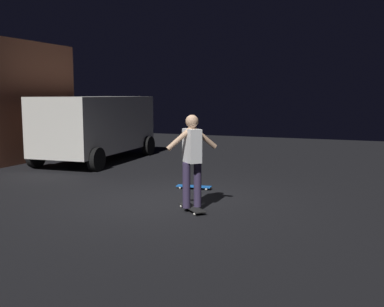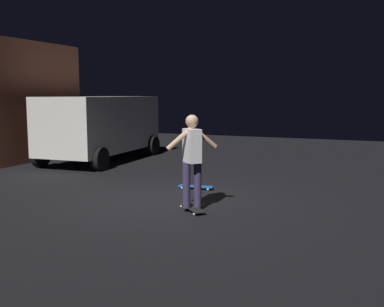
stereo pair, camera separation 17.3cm
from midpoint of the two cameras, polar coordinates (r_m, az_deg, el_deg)
name	(u,v)px [view 2 (the right image)]	position (r m, az deg, el deg)	size (l,w,h in m)	color
ground_plane	(164,200)	(9.04, -2.99, -5.92)	(28.00, 28.00, 0.00)	black
parked_van	(101,124)	(14.57, -11.06, 3.66)	(4.71, 2.45, 2.03)	silver
skateboard_ridden	(192,208)	(8.21, 0.61, -6.90)	(0.68, 0.70, 0.07)	black
skateboard_spare	(196,187)	(10.07, 0.97, -4.21)	(0.30, 0.80, 0.07)	#1959B2
skater	(192,154)	(8.02, 0.62, -0.10)	(0.77, 0.74, 1.67)	#382D4C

